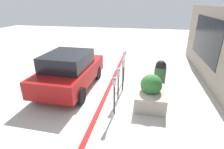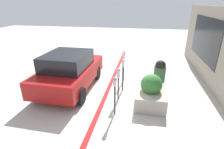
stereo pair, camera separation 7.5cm
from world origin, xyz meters
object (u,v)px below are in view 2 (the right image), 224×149
Objects in this scene: parking_meter_fourth at (124,61)px; parking_meter_second at (118,76)px; parking_meter_middle at (123,70)px; trash_bin at (160,71)px; parking_meter_nearest at (115,89)px; parked_car_front at (69,71)px; planter_box at (151,93)px.

parking_meter_second is at bearing -179.88° from parking_meter_fourth.
parking_meter_middle is 2.09m from trash_bin.
parking_meter_middle is at bearing -1.61° from parking_meter_nearest.
parking_meter_fourth is 2.58m from parked_car_front.
parking_meter_fourth reaches higher than planter_box.
parking_meter_second reaches higher than trash_bin.
parking_meter_fourth is (2.80, 0.03, 0.10)m from parking_meter_nearest.
parking_meter_second is 1.37m from planter_box.
trash_bin is (2.03, -1.74, -0.46)m from parking_meter_second.
parking_meter_middle is 0.98× the size of parking_meter_fourth.
trash_bin is (2.18, -0.48, 0.07)m from planter_box.
parking_meter_fourth is at bearing -60.16° from parked_car_front.
parked_car_front is (0.73, 3.52, 0.38)m from planter_box.
parking_meter_nearest is 3.50m from trash_bin.
planter_box is at bearing -55.29° from parking_meter_nearest.
parking_meter_middle is at bearing 125.84° from trash_bin.
parking_meter_second is 1.80m from parking_meter_fourth.
parking_meter_nearest reaches higher than parking_meter_second.
parking_meter_nearest is 1.04× the size of parking_meter_second.
parking_meter_nearest is 0.94× the size of planter_box.
trash_bin is (0.23, -1.74, -0.52)m from parking_meter_fourth.
parked_car_front reaches higher than planter_box.
parking_meter_nearest is 0.95× the size of parking_meter_fourth.
trash_bin is at bearing -29.45° from parking_meter_nearest.
planter_box is at bearing -96.73° from parking_meter_second.
trash_bin is at bearing -40.54° from parking_meter_second.
planter_box is 0.38× the size of parked_car_front.
parking_meter_second is 0.91× the size of parking_meter_fourth.
parking_meter_second is 0.91× the size of planter_box.
trash_bin is at bearing -54.16° from parking_meter_middle.
parking_meter_fourth is 1.83m from trash_bin.
parking_meter_fourth reaches higher than parking_meter_middle.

